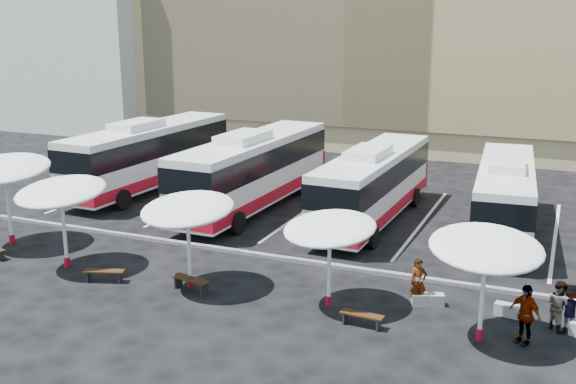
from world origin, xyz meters
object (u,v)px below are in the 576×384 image
at_px(sunshade_4, 486,248).
at_px(passenger_1, 559,305).
at_px(bus_3, 505,195).
at_px(sunshade_0, 5,169).
at_px(wood_bench_2, 191,281).
at_px(wood_bench_3, 362,317).
at_px(conc_bench_1, 511,311).
at_px(bus_2, 374,182).
at_px(sunshade_3, 330,229).
at_px(sunshade_1, 61,192).
at_px(conc_bench_0, 428,300).
at_px(passenger_0, 418,282).
at_px(passenger_3, 570,308).
at_px(bus_0, 150,153).
at_px(wood_bench_1, 104,273).
at_px(bus_1, 254,169).
at_px(passenger_2, 525,314).
at_px(sunshade_2, 187,209).

relative_size(sunshade_4, passenger_1, 2.64).
relative_size(bus_3, sunshade_0, 2.41).
bearing_deg(wood_bench_2, bus_3, 49.97).
height_order(wood_bench_2, wood_bench_3, wood_bench_2).
relative_size(sunshade_0, conc_bench_1, 4.38).
bearing_deg(bus_2, wood_bench_2, -106.56).
distance_m(sunshade_3, wood_bench_3, 3.07).
height_order(sunshade_1, wood_bench_3, sunshade_1).
bearing_deg(bus_2, sunshade_3, -80.67).
bearing_deg(sunshade_0, sunshade_4, -3.89).
xyz_separation_m(sunshade_1, conc_bench_0, (13.94, 1.93, -2.88)).
distance_m(passenger_0, passenger_3, 4.81).
bearing_deg(passenger_1, bus_3, -27.67).
bearing_deg(sunshade_3, sunshade_4, -6.83).
bearing_deg(passenger_1, sunshade_3, 55.72).
relative_size(sunshade_0, wood_bench_2, 2.91).
relative_size(bus_2, passenger_3, 7.70).
height_order(bus_3, passenger_1, bus_3).
height_order(sunshade_4, passenger_0, sunshade_4).
height_order(bus_3, sunshade_0, sunshade_0).
xyz_separation_m(bus_3, sunshade_3, (-4.61, -10.79, 0.95)).
distance_m(sunshade_1, sunshade_4, 15.94).
bearing_deg(sunshade_3, conc_bench_1, 14.97).
xyz_separation_m(wood_bench_2, conc_bench_1, (10.90, 2.26, -0.17)).
height_order(bus_0, wood_bench_1, bus_0).
relative_size(bus_0, bus_3, 1.13).
bearing_deg(conc_bench_1, passenger_3, -13.79).
distance_m(sunshade_1, sunshade_3, 10.84).
height_order(bus_2, wood_bench_3, bus_2).
bearing_deg(bus_3, bus_1, 177.98).
distance_m(bus_3, passenger_2, 11.23).
distance_m(bus_0, conc_bench_1, 23.29).
bearing_deg(conc_bench_1, sunshade_1, -172.85).
height_order(bus_3, sunshade_1, sunshade_1).
bearing_deg(sunshade_1, passenger_3, 5.16).
distance_m(bus_0, conc_bench_0, 20.94).
distance_m(sunshade_1, wood_bench_3, 12.65).
height_order(bus_2, conc_bench_0, bus_2).
height_order(bus_1, passenger_1, bus_1).
height_order(bus_2, wood_bench_1, bus_2).
height_order(bus_0, sunshade_1, bus_0).
relative_size(bus_1, wood_bench_1, 8.41).
bearing_deg(bus_0, bus_1, -8.26).
height_order(wood_bench_3, conc_bench_0, wood_bench_3).
bearing_deg(bus_2, wood_bench_1, -119.82).
distance_m(bus_1, sunshade_2, 11.00).
bearing_deg(bus_0, conc_bench_0, -27.05).
distance_m(bus_3, conc_bench_1, 9.45).
xyz_separation_m(bus_0, conc_bench_0, (18.18, -10.20, -1.89)).
distance_m(conc_bench_1, passenger_2, 2.04).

